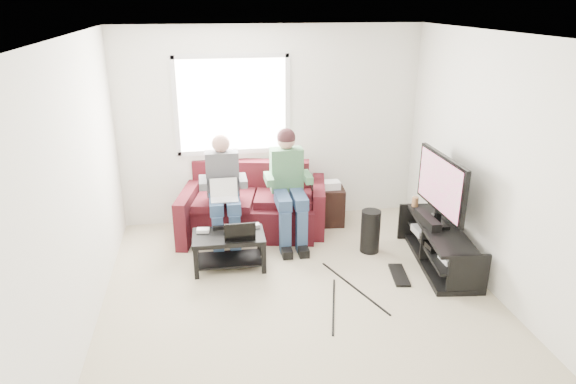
{
  "coord_description": "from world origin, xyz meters",
  "views": [
    {
      "loc": [
        -0.88,
        -4.37,
        2.9
      ],
      "look_at": [
        -0.05,
        0.6,
        0.98
      ],
      "focal_mm": 32.0,
      "sensor_mm": 36.0,
      "label": 1
    }
  ],
  "objects": [
    {
      "name": "floor",
      "position": [
        0.0,
        0.0,
        0.0
      ],
      "size": [
        4.5,
        4.5,
        0.0
      ],
      "primitive_type": "plane",
      "color": "#BBAF91",
      "rests_on": "ground"
    },
    {
      "name": "ceiling",
      "position": [
        0.0,
        0.0,
        2.6
      ],
      "size": [
        4.5,
        4.5,
        0.0
      ],
      "primitive_type": "plane",
      "rotation": [
        3.14,
        0.0,
        0.0
      ],
      "color": "white",
      "rests_on": "wall_back"
    },
    {
      "name": "wall_back",
      "position": [
        0.0,
        2.25,
        1.3
      ],
      "size": [
        4.5,
        0.0,
        4.5
      ],
      "primitive_type": "plane",
      "rotation": [
        1.57,
        0.0,
        0.0
      ],
      "color": "silver",
      "rests_on": "floor"
    },
    {
      "name": "wall_front",
      "position": [
        0.0,
        -2.25,
        1.3
      ],
      "size": [
        4.5,
        0.0,
        4.5
      ],
      "primitive_type": "plane",
      "rotation": [
        -1.57,
        0.0,
        0.0
      ],
      "color": "silver",
      "rests_on": "floor"
    },
    {
      "name": "wall_left",
      "position": [
        -2.0,
        0.0,
        1.3
      ],
      "size": [
        0.0,
        4.5,
        4.5
      ],
      "primitive_type": "plane",
      "rotation": [
        1.57,
        0.0,
        1.57
      ],
      "color": "silver",
      "rests_on": "floor"
    },
    {
      "name": "wall_right",
      "position": [
        2.0,
        0.0,
        1.3
      ],
      "size": [
        0.0,
        4.5,
        4.5
      ],
      "primitive_type": "plane",
      "rotation": [
        1.57,
        0.0,
        -1.57
      ],
      "color": "silver",
      "rests_on": "floor"
    },
    {
      "name": "window",
      "position": [
        -0.5,
        2.23,
        1.6
      ],
      "size": [
        1.48,
        0.04,
        1.28
      ],
      "color": "white",
      "rests_on": "wall_back"
    },
    {
      "name": "sofa",
      "position": [
        -0.29,
        1.82,
        0.32
      ],
      "size": [
        2.04,
        1.19,
        0.87
      ],
      "color": "#4D1314",
      "rests_on": "floor"
    },
    {
      "name": "person_left",
      "position": [
        -0.69,
        1.49,
        0.75
      ],
      "size": [
        0.4,
        0.7,
        1.36
      ],
      "color": "navy",
      "rests_on": "sofa"
    },
    {
      "name": "person_right",
      "position": [
        0.11,
        1.51,
        0.81
      ],
      "size": [
        0.4,
        0.71,
        1.41
      ],
      "color": "navy",
      "rests_on": "sofa"
    },
    {
      "name": "laptop_silver",
      "position": [
        -0.69,
        1.29,
        0.73
      ],
      "size": [
        0.36,
        0.29,
        0.24
      ],
      "primitive_type": null,
      "rotation": [
        0.0,
        0.0,
        -0.25
      ],
      "color": "silver",
      "rests_on": "person_left"
    },
    {
      "name": "coffee_table",
      "position": [
        -0.68,
        0.89,
        0.29
      ],
      "size": [
        0.81,
        0.51,
        0.4
      ],
      "color": "black",
      "rests_on": "floor"
    },
    {
      "name": "laptop_black",
      "position": [
        -0.56,
        0.81,
        0.52
      ],
      "size": [
        0.35,
        0.26,
        0.24
      ],
      "primitive_type": null,
      "rotation": [
        0.0,
        0.0,
        0.06
      ],
      "color": "black",
      "rests_on": "coffee_table"
    },
    {
      "name": "controller_a",
      "position": [
        -0.96,
        1.01,
        0.42
      ],
      "size": [
        0.15,
        0.11,
        0.04
      ],
      "primitive_type": "cube",
      "rotation": [
        0.0,
        0.0,
        -0.13
      ],
      "color": "silver",
      "rests_on": "coffee_table"
    },
    {
      "name": "controller_b",
      "position": [
        -0.78,
        1.07,
        0.42
      ],
      "size": [
        0.15,
        0.11,
        0.04
      ],
      "primitive_type": "cube",
      "rotation": [
        0.0,
        0.0,
        0.12
      ],
      "color": "black",
      "rests_on": "coffee_table"
    },
    {
      "name": "controller_c",
      "position": [
        -0.38,
        1.04,
        0.42
      ],
      "size": [
        0.15,
        0.1,
        0.04
      ],
      "primitive_type": "cube",
      "rotation": [
        0.0,
        0.0,
        0.09
      ],
      "color": "gray",
      "rests_on": "coffee_table"
    },
    {
      "name": "tv_stand",
      "position": [
        1.7,
        0.55,
        0.21
      ],
      "size": [
        0.62,
        1.47,
        0.47
      ],
      "color": "black",
      "rests_on": "floor"
    },
    {
      "name": "tv",
      "position": [
        1.7,
        0.65,
        0.93
      ],
      "size": [
        0.12,
        1.1,
        0.81
      ],
      "color": "black",
      "rests_on": "tv_stand"
    },
    {
      "name": "soundbar",
      "position": [
        1.58,
        0.65,
        0.52
      ],
      "size": [
        0.12,
        0.5,
        0.1
      ],
      "primitive_type": "cube",
      "color": "black",
      "rests_on": "tv_stand"
    },
    {
      "name": "drink_cup",
      "position": [
        1.65,
        1.18,
        0.53
      ],
      "size": [
        0.08,
        0.08,
        0.12
      ],
      "primitive_type": "cylinder",
      "color": "#9B6B42",
      "rests_on": "tv_stand"
    },
    {
      "name": "console_white",
      "position": [
        1.7,
        0.15,
        0.28
      ],
      "size": [
        0.3,
        0.22,
        0.06
      ],
      "primitive_type": "cube",
      "color": "silver",
      "rests_on": "tv_stand"
    },
    {
      "name": "console_grey",
      "position": [
        1.7,
        0.85,
        0.29
      ],
      "size": [
        0.34,
        0.26,
        0.08
      ],
      "primitive_type": "cube",
      "color": "gray",
      "rests_on": "tv_stand"
    },
    {
      "name": "console_black",
      "position": [
        1.7,
        0.5,
        0.29
      ],
      "size": [
        0.38,
        0.3,
        0.07
      ],
      "primitive_type": "cube",
      "color": "black",
      "rests_on": "tv_stand"
    },
    {
      "name": "subwoofer",
      "position": [
        1.03,
        0.99,
        0.26
      ],
      "size": [
        0.23,
        0.23,
        0.53
      ],
      "primitive_type": "cylinder",
      "color": "black",
      "rests_on": "floor"
    },
    {
      "name": "keyboard_floor",
      "position": [
        1.17,
        0.35,
        0.01
      ],
      "size": [
        0.23,
        0.5,
        0.03
      ],
      "primitive_type": "cube",
      "rotation": [
        0.0,
        0.0,
        -0.16
      ],
      "color": "black",
      "rests_on": "floor"
    },
    {
      "name": "end_table",
      "position": [
        0.75,
        1.86,
        0.27
      ],
      "size": [
        0.34,
        0.34,
        0.61
      ],
      "color": "black",
      "rests_on": "floor"
    }
  ]
}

